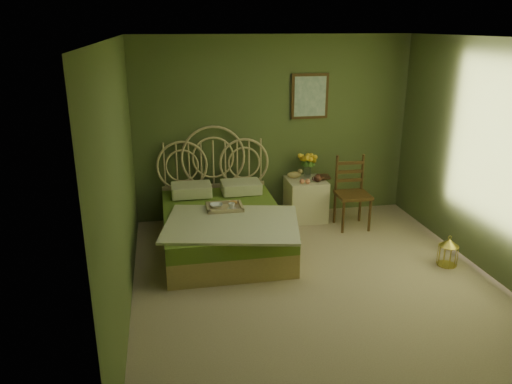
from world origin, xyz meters
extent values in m
plane|color=tan|center=(0.00, 0.00, 0.00)|extent=(4.50, 4.50, 0.00)
plane|color=silver|center=(0.00, 0.00, 2.60)|extent=(4.50, 4.50, 0.00)
plane|color=#4D5D30|center=(0.00, 2.25, 1.30)|extent=(4.00, 0.00, 4.00)
plane|color=#4D5D30|center=(-2.00, 0.00, 1.30)|extent=(0.00, 4.50, 4.50)
plane|color=#4D5D30|center=(2.00, 0.00, 1.30)|extent=(0.00, 4.50, 4.50)
cube|color=#34220E|center=(0.51, 2.23, 1.75)|extent=(0.54, 0.03, 0.64)
cube|color=beige|center=(0.51, 2.21, 1.75)|extent=(0.46, 0.01, 0.56)
cube|color=tan|center=(-0.89, 1.16, 0.15)|extent=(1.47, 1.96, 0.29)
cube|color=#597C28|center=(-0.89, 1.16, 0.39)|extent=(1.47, 1.96, 0.20)
cube|color=beige|center=(-0.84, 0.72, 0.51)|extent=(1.76, 1.47, 0.03)
cube|color=beige|center=(-1.24, 1.85, 0.58)|extent=(0.54, 0.39, 0.16)
cube|color=beige|center=(-0.55, 1.85, 0.58)|extent=(0.54, 0.39, 0.16)
cube|color=tan|center=(-0.87, 1.20, 0.51)|extent=(0.45, 0.36, 0.04)
ellipsoid|color=#B77A38|center=(-0.75, 1.29, 0.56)|extent=(0.12, 0.07, 0.05)
cube|color=beige|center=(0.41, 1.94, 0.30)|extent=(0.54, 0.54, 0.60)
cylinder|color=silver|center=(0.47, 2.07, 0.69)|extent=(0.10, 0.10, 0.18)
ellipsoid|color=tan|center=(0.26, 2.05, 0.65)|extent=(0.21, 0.11, 0.10)
sphere|color=#EC855C|center=(0.30, 1.77, 0.63)|extent=(0.07, 0.07, 0.07)
sphere|color=#EC855C|center=(0.38, 1.75, 0.63)|extent=(0.07, 0.07, 0.07)
cube|color=#34220E|center=(0.97, 1.51, 0.47)|extent=(0.46, 0.46, 0.04)
cylinder|color=#34220E|center=(0.78, 1.32, 0.24)|extent=(0.04, 0.04, 0.47)
cylinder|color=#34220E|center=(1.16, 1.32, 0.24)|extent=(0.04, 0.04, 0.47)
cylinder|color=#34220E|center=(0.78, 1.70, 0.24)|extent=(0.04, 0.04, 0.47)
cylinder|color=#34220E|center=(1.16, 1.70, 0.24)|extent=(0.04, 0.04, 0.47)
cube|color=#34220E|center=(0.97, 1.70, 0.74)|extent=(0.38, 0.05, 0.53)
cylinder|color=#B19838|center=(1.65, 0.18, 0.01)|extent=(0.22, 0.22, 0.01)
cylinder|color=#B19838|center=(1.65, 0.18, 0.12)|extent=(0.22, 0.22, 0.25)
cone|color=#B19838|center=(1.65, 0.18, 0.29)|extent=(0.22, 0.22, 0.09)
imported|color=#381E0F|center=(0.59, 1.96, 0.61)|extent=(0.16, 0.21, 0.02)
imported|color=#472819|center=(0.59, 1.96, 0.63)|extent=(0.20, 0.25, 0.02)
imported|color=white|center=(-0.97, 1.25, 0.55)|extent=(0.17, 0.17, 0.04)
imported|color=white|center=(-0.79, 1.14, 0.57)|extent=(0.11, 0.11, 0.08)
camera|label=1|loc=(-1.59, -4.65, 2.73)|focal=35.00mm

